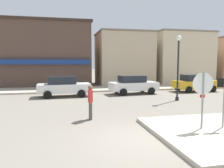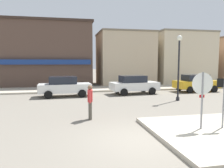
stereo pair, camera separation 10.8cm
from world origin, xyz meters
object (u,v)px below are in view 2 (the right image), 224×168
stop_sign (202,93)px  parked_car_nearest (64,86)px  parked_car_second (134,84)px  parked_car_third (196,83)px  lamp_post (179,58)px  one_way_sign (224,97)px  pedestrian_crossing_near (90,101)px

stop_sign → parked_car_nearest: bearing=116.9°
parked_car_second → parked_car_third: (6.01, 0.24, 0.00)m
lamp_post → parked_car_third: bearing=45.0°
one_way_sign → parked_car_third: one_way_sign is taller
pedestrian_crossing_near → one_way_sign: bearing=-30.5°
stop_sign → one_way_sign: (0.89, -0.06, -0.19)m
one_way_sign → pedestrian_crossing_near: 5.59m
one_way_sign → lamp_post: (1.74, 6.62, 1.63)m
stop_sign → one_way_sign: 0.91m
one_way_sign → parked_car_second: size_ratio=0.51×
stop_sign → lamp_post: size_ratio=0.51×
parked_car_nearest → pedestrian_crossing_near: 7.43m
parked_car_third → pedestrian_crossing_near: (-10.53, -7.79, 0.06)m
parked_car_second → parked_car_third: bearing=2.3°
lamp_post → one_way_sign: bearing=-104.7°
parked_car_third → pedestrian_crossing_near: bearing=-143.5°
parked_car_third → pedestrian_crossing_near: 13.10m
stop_sign → parked_car_third: 12.48m
pedestrian_crossing_near → parked_car_second: bearing=59.1°
one_way_sign → lamp_post: size_ratio=0.46×
one_way_sign → parked_car_second: bearing=91.5°
parked_car_second → parked_car_third: size_ratio=1.01×
lamp_post → parked_car_second: size_ratio=1.10×
lamp_post → parked_car_second: 4.77m
lamp_post → pedestrian_crossing_near: 7.84m
one_way_sign → stop_sign: bearing=176.1°
lamp_post → parked_car_nearest: size_ratio=1.12×
stop_sign → parked_car_nearest: 11.34m
stop_sign → pedestrian_crossing_near: 4.83m
parked_car_third → parked_car_nearest: bearing=-177.7°
parked_car_nearest → pedestrian_crossing_near: pedestrian_crossing_near is taller
one_way_sign → parked_car_second: one_way_sign is taller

